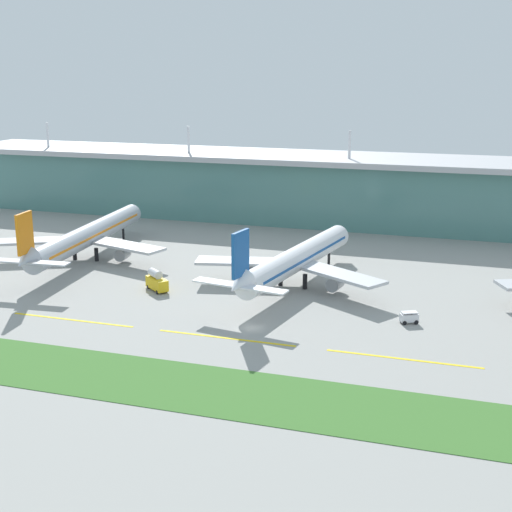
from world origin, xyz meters
The scene contains 10 objects.
ground_plane centered at (0.00, 0.00, 0.00)m, with size 600.00×600.00×0.00m, color gray.
terminal_building centered at (0.00, 106.61, 11.42)m, with size 288.00×34.00×31.44m.
airliner_near_middle centered at (-59.65, 37.85, 6.46)m, with size 48.62×71.68×18.90m.
airliner_center centered at (0.79, 31.05, 6.45)m, with size 48.13×64.19×18.90m.
taxiway_stripe_mid_west centered at (-37.00, -6.97, 0.02)m, with size 28.00×0.70×0.04m, color yellow.
taxiway_stripe_centre centered at (-3.00, -6.97, 0.02)m, with size 28.00×0.70×0.04m, color yellow.
taxiway_stripe_mid_east centered at (31.00, -6.97, 0.02)m, with size 28.00×0.70×0.04m, color yellow.
grass_verge centered at (0.00, -29.59, 0.05)m, with size 300.00×18.00×0.10m, color #3D702D.
baggage_cart centered at (29.84, 12.42, 1.26)m, with size 4.02×3.32×2.48m.
fuel_truck centered at (-29.26, 17.31, 2.26)m, with size 7.23×6.56×4.95m.
Camera 1 is at (42.79, -130.43, 50.81)m, focal length 50.74 mm.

